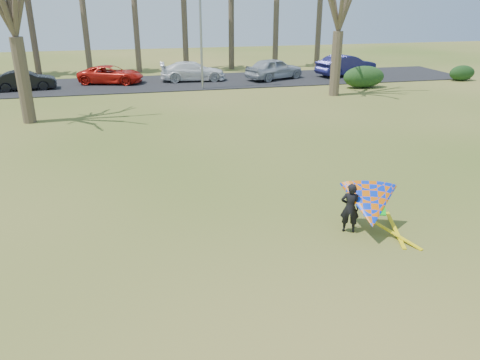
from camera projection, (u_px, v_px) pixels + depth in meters
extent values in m
plane|color=#2D5612|center=(258.00, 248.00, 12.01)|extent=(100.00, 100.00, 0.00)
cube|color=black|center=(170.00, 83.00, 34.65)|extent=(46.00, 7.00, 0.06)
cylinder|color=#46362A|center=(30.00, 17.00, 36.33)|extent=(0.48, 0.48, 9.00)
cylinder|color=brown|center=(83.00, 12.00, 37.05)|extent=(0.48, 0.48, 9.70)
cylinder|color=brown|center=(135.00, 7.00, 37.76)|extent=(0.48, 0.48, 10.40)
cylinder|color=#4E402F|center=(184.00, 16.00, 38.87)|extent=(0.48, 0.48, 9.00)
cylinder|color=#473A2A|center=(231.00, 11.00, 39.58)|extent=(0.48, 0.48, 9.70)
cylinder|color=brown|center=(276.00, 6.00, 40.30)|extent=(0.48, 0.48, 10.40)
cylinder|color=#4E402F|center=(319.00, 14.00, 41.40)|extent=(0.48, 0.48, 9.00)
cylinder|color=#4C3D2E|center=(23.00, 81.00, 23.14)|extent=(0.64, 0.64, 4.20)
cylinder|color=#4B3C2D|center=(336.00, 64.00, 29.70)|extent=(0.64, 0.64, 3.99)
cylinder|color=gray|center=(201.00, 29.00, 30.90)|extent=(0.16, 0.16, 8.00)
ellipsoid|color=#193915|center=(364.00, 77.00, 32.66)|extent=(3.03, 1.37, 1.51)
ellipsoid|color=black|center=(462.00, 73.00, 35.46)|extent=(2.08, 0.98, 1.15)
imported|color=black|center=(25.00, 80.00, 31.64)|extent=(4.04, 1.77, 1.29)
imported|color=red|center=(111.00, 75.00, 33.99)|extent=(5.00, 3.26, 1.28)
imported|color=white|center=(193.00, 71.00, 35.06)|extent=(4.95, 2.27, 1.40)
imported|color=#A4A9B1|center=(274.00, 69.00, 35.69)|extent=(5.02, 3.61, 1.59)
imported|color=navy|center=(346.00, 65.00, 37.24)|extent=(5.21, 2.87, 1.63)
imported|color=black|center=(350.00, 208.00, 12.59)|extent=(0.61, 0.52, 1.41)
cone|color=#042CD7|center=(370.00, 205.00, 12.40)|extent=(2.13, 2.39, 2.02)
cube|color=#0CBF19|center=(376.00, 208.00, 12.37)|extent=(0.62, 0.60, 0.24)
cube|color=yellow|center=(392.00, 237.00, 12.51)|extent=(0.85, 1.66, 0.28)
cube|color=yellow|center=(395.00, 233.00, 12.73)|extent=(0.56, 1.76, 0.22)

